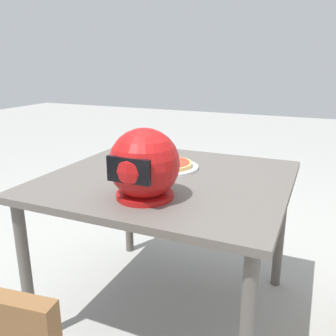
# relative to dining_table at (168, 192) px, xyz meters

# --- Properties ---
(ground_plane) EXTENTS (14.00, 14.00, 0.00)m
(ground_plane) POSITION_rel_dining_table_xyz_m (0.00, 0.00, -0.63)
(ground_plane) COLOR #9E9E99
(dining_table) EXTENTS (1.05, 0.99, 0.71)m
(dining_table) POSITION_rel_dining_table_xyz_m (0.00, 0.00, 0.00)
(dining_table) COLOR #5B5651
(dining_table) RESTS_ON ground
(pizza_plate) EXTENTS (0.29, 0.29, 0.01)m
(pizza_plate) POSITION_rel_dining_table_xyz_m (0.05, -0.12, 0.08)
(pizza_plate) COLOR white
(pizza_plate) RESTS_ON dining_table
(pizza) EXTENTS (0.24, 0.24, 0.05)m
(pizza) POSITION_rel_dining_table_xyz_m (0.05, -0.11, 0.10)
(pizza) COLOR tan
(pizza) RESTS_ON pizza_plate
(motorcycle_helmet) EXTENTS (0.27, 0.27, 0.27)m
(motorcycle_helmet) POSITION_rel_dining_table_xyz_m (-0.02, 0.27, 0.21)
(motorcycle_helmet) COLOR #B21414
(motorcycle_helmet) RESTS_ON dining_table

